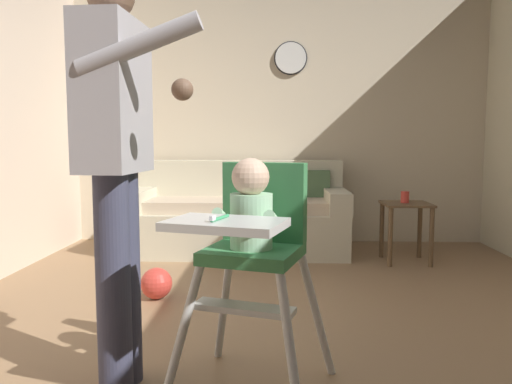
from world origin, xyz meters
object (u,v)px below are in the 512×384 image
object	(u,v)px
adult_standing	(117,159)
wall_clock	(291,58)
couch	(239,217)
high_chair	(253,231)
toy_ball	(156,283)
side_table	(406,219)
sippy_cup	(405,197)

from	to	relation	value
adult_standing	wall_clock	distance (m)	3.38
couch	adult_standing	world-z (taller)	adult_standing
couch	wall_clock	world-z (taller)	wall_clock
high_chair	toy_ball	xyz separation A→B (m)	(-0.70, 1.21, -0.58)
high_chair	adult_standing	distance (m)	0.63
side_table	wall_clock	xyz separation A→B (m)	(-0.98, 0.87, 1.52)
adult_standing	wall_clock	xyz separation A→B (m)	(0.80, 3.15, 0.92)
sippy_cup	toy_ball	bearing A→B (deg)	-150.08
side_table	sippy_cup	world-z (taller)	sippy_cup
toy_ball	sippy_cup	bearing A→B (deg)	29.92
toy_ball	wall_clock	world-z (taller)	wall_clock
side_table	wall_clock	world-z (taller)	wall_clock
high_chair	side_table	world-z (taller)	high_chair
side_table	wall_clock	size ratio (longest dim) A/B	1.54
adult_standing	sippy_cup	bearing A→B (deg)	55.17
adult_standing	toy_ball	xyz separation A→B (m)	(-0.14, 1.18, -0.87)
adult_standing	sippy_cup	world-z (taller)	adult_standing
adult_standing	toy_ball	world-z (taller)	adult_standing
adult_standing	wall_clock	world-z (taller)	wall_clock
adult_standing	toy_ball	distance (m)	1.48
high_chair	couch	bearing A→B (deg)	-157.97
couch	sippy_cup	bearing A→B (deg)	74.96
toy_ball	side_table	size ratio (longest dim) A/B	0.40
adult_standing	high_chair	bearing A→B (deg)	-0.16
high_chair	side_table	xyz separation A→B (m)	(1.22, 2.31, -0.31)
high_chair	sippy_cup	world-z (taller)	high_chair
high_chair	sippy_cup	xyz separation A→B (m)	(1.21, 2.31, -0.12)
toy_ball	sippy_cup	world-z (taller)	sippy_cup
wall_clock	toy_ball	bearing A→B (deg)	-115.50
couch	high_chair	distance (m)	2.74
toy_ball	sippy_cup	xyz separation A→B (m)	(1.91, 1.10, 0.47)
couch	adult_standing	size ratio (longest dim) A/B	1.19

